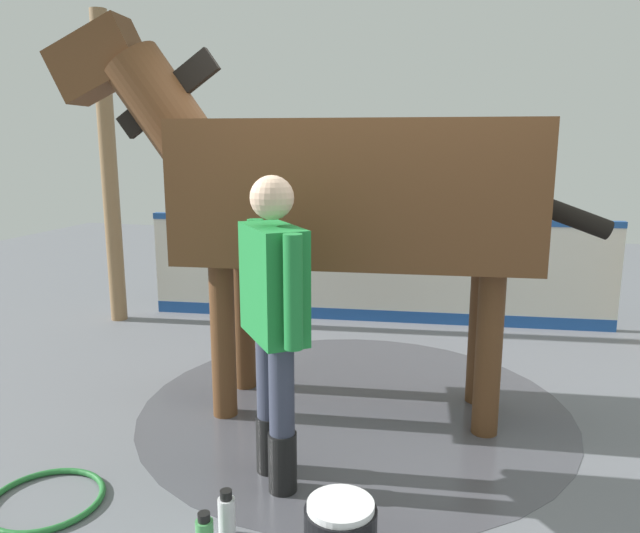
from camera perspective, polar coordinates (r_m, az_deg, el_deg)
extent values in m
cube|color=slate|center=(4.15, 6.25, -13.96)|extent=(16.00, 16.00, 0.02)
cylinder|color=#4C4C54|center=(4.24, 3.26, -13.14)|extent=(2.90, 2.90, 0.00)
cube|color=silver|center=(6.05, 5.27, -0.57)|extent=(0.55, 4.60, 1.00)
cube|color=#1E4C99|center=(5.96, 5.37, 4.43)|extent=(0.57, 4.60, 0.06)
cube|color=#1E4C99|center=(6.16, 5.20, -4.59)|extent=(0.55, 4.60, 0.12)
cylinder|color=olive|center=(6.30, -19.33, 8.47)|extent=(0.16, 0.16, 3.00)
cube|color=brown|center=(3.86, 3.51, 7.16)|extent=(1.10, 2.29, 0.87)
cylinder|color=brown|center=(3.99, -9.16, -6.88)|extent=(0.16, 0.16, 1.04)
cylinder|color=brown|center=(4.43, -7.25, -4.95)|extent=(0.16, 0.16, 1.04)
cylinder|color=brown|center=(3.84, 15.67, -7.96)|extent=(0.16, 0.16, 1.04)
cylinder|color=brown|center=(4.29, 14.95, -5.82)|extent=(0.16, 0.16, 1.04)
cylinder|color=brown|center=(4.16, -14.13, 13.74)|extent=(0.48, 0.84, 0.92)
cube|color=black|center=(4.16, -14.23, 15.54)|extent=(0.13, 0.71, 0.56)
cube|color=brown|center=(4.38, -20.22, 17.80)|extent=(0.35, 0.68, 0.56)
cylinder|color=black|center=(3.94, 21.26, 5.02)|extent=(0.19, 0.71, 0.35)
cylinder|color=black|center=(3.45, -4.79, -16.35)|extent=(0.15, 0.15, 0.32)
cylinder|color=#383D51|center=(3.28, -4.91, -10.12)|extent=(0.13, 0.13, 0.48)
cylinder|color=black|center=(3.27, -3.56, -17.98)|extent=(0.15, 0.15, 0.32)
cylinder|color=#383D51|center=(3.09, -3.66, -11.48)|extent=(0.13, 0.13, 0.48)
cube|color=#1E7F38|center=(3.03, -4.45, -1.51)|extent=(0.51, 0.46, 0.57)
cylinder|color=#1E7F38|center=(3.29, -6.05, -0.22)|extent=(0.09, 0.09, 0.54)
cylinder|color=#1E7F38|center=(2.76, -2.56, -2.47)|extent=(0.09, 0.09, 0.54)
sphere|color=beige|center=(2.96, -4.58, 6.52)|extent=(0.22, 0.22, 0.22)
cylinder|color=white|center=(2.72, 1.96, -21.72)|extent=(0.29, 0.29, 0.03)
cylinder|color=white|center=(3.01, -8.82, -22.46)|extent=(0.08, 0.08, 0.19)
cylinder|color=black|center=(2.95, -8.90, -20.58)|extent=(0.06, 0.06, 0.04)
cylinder|color=black|center=(2.86, -10.94, -22.28)|extent=(0.06, 0.06, 0.04)
torus|color=#267233|center=(3.53, -24.55, -19.45)|extent=(0.57, 0.57, 0.03)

